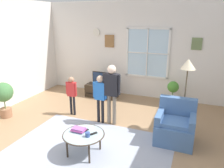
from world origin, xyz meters
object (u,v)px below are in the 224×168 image
at_px(remote_near_books, 94,134).
at_px(potted_plant_by_window, 173,92).
at_px(coffee_table, 84,135).
at_px(person_blue_shirt, 100,94).
at_px(television, 102,78).
at_px(remote_near_cup, 85,131).
at_px(person_black_shirt, 112,88).
at_px(book_stack, 79,130).
at_px(armchair, 175,126).
at_px(floor_lamp, 187,71).
at_px(cup, 88,134).
at_px(person_red_shirt, 72,91).
at_px(potted_plant_corner, 3,95).
at_px(tv_stand, 102,91).

height_order(remote_near_books, potted_plant_by_window, potted_plant_by_window).
xyz_separation_m(coffee_table, person_blue_shirt, (-0.25, 1.29, 0.36)).
bearing_deg(person_blue_shirt, television, 113.58).
relative_size(remote_near_cup, person_black_shirt, 0.10).
bearing_deg(television, book_stack, -73.83).
xyz_separation_m(armchair, floor_lamp, (0.11, 0.55, 1.05)).
distance_m(cup, person_blue_shirt, 1.42).
height_order(cup, person_red_shirt, person_red_shirt).
bearing_deg(person_red_shirt, floor_lamp, 4.93).
xyz_separation_m(book_stack, potted_plant_corner, (-2.52, 0.60, 0.15)).
bearing_deg(remote_near_cup, floor_lamp, 43.11).
distance_m(cup, remote_near_books, 0.14).
distance_m(armchair, person_black_shirt, 1.62).
xyz_separation_m(potted_plant_by_window, floor_lamp, (0.40, -1.47, 1.00)).
bearing_deg(remote_near_cup, tv_stand, 108.54).
distance_m(television, coffee_table, 3.10).
relative_size(person_red_shirt, person_blue_shirt, 0.88).
bearing_deg(armchair, tv_stand, 143.78).
bearing_deg(remote_near_cup, book_stack, -156.38).
xyz_separation_m(book_stack, person_red_shirt, (-0.99, 1.36, 0.20)).
xyz_separation_m(remote_near_cup, person_blue_shirt, (-0.23, 1.19, 0.32)).
bearing_deg(tv_stand, armchair, -36.22).
bearing_deg(remote_near_cup, remote_near_books, -10.25).
bearing_deg(book_stack, coffee_table, -20.58).
bearing_deg(television, remote_near_books, -68.22).
relative_size(coffee_table, potted_plant_corner, 0.85).
bearing_deg(person_blue_shirt, remote_near_cup, -78.94).
distance_m(coffee_table, person_red_shirt, 1.82).
height_order(person_blue_shirt, floor_lamp, floor_lamp).
height_order(remote_near_cup, potted_plant_by_window, potted_plant_by_window).
relative_size(tv_stand, person_blue_shirt, 0.87).
xyz_separation_m(armchair, person_red_shirt, (-2.65, 0.31, 0.32)).
bearing_deg(person_black_shirt, tv_stand, 121.63).
distance_m(person_black_shirt, person_blue_shirt, 0.33).
xyz_separation_m(remote_near_cup, floor_lamp, (1.66, 1.55, 0.95)).
height_order(cup, floor_lamp, floor_lamp).
bearing_deg(floor_lamp, armchair, -101.04).
height_order(armchair, person_blue_shirt, person_blue_shirt).
height_order(tv_stand, floor_lamp, floor_lamp).
bearing_deg(potted_plant_corner, person_black_shirt, 13.81).
bearing_deg(potted_plant_by_window, potted_plant_corner, -147.55).
bearing_deg(floor_lamp, potted_plant_corner, -166.81).
distance_m(person_black_shirt, person_red_shirt, 1.19).
xyz_separation_m(television, book_stack, (0.84, -2.89, -0.18)).
relative_size(coffee_table, book_stack, 3.06).
relative_size(person_blue_shirt, potted_plant_corner, 1.28).
height_order(book_stack, cup, cup).
bearing_deg(remote_near_cup, person_black_shirt, 87.46).
height_order(tv_stand, remote_near_cup, remote_near_cup).
bearing_deg(cup, floor_lamp, 48.25).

